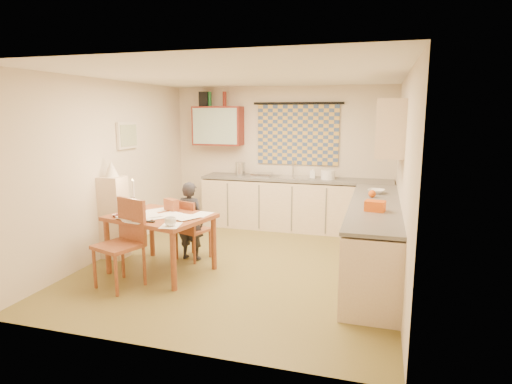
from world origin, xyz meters
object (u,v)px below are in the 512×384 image
(counter_back, at_px, (295,204))
(dining_table, at_px, (161,243))
(person, at_px, (190,221))
(shelf_stand, at_px, (114,217))
(counter_right, at_px, (374,239))
(stove, at_px, (372,264))
(chair_far, at_px, (193,240))

(counter_back, distance_m, dining_table, 2.81)
(counter_back, xyz_separation_m, person, (-1.10, -1.97, 0.10))
(person, bearing_deg, shelf_stand, 14.68)
(dining_table, relative_size, shelf_stand, 1.20)
(counter_back, height_order, counter_right, same)
(stove, height_order, person, person)
(shelf_stand, bearing_deg, dining_table, -19.65)
(dining_table, bearing_deg, counter_back, 76.91)
(chair_far, relative_size, person, 0.77)
(counter_back, bearing_deg, person, -119.12)
(stove, relative_size, shelf_stand, 0.75)
(stove, bearing_deg, chair_far, 162.46)
(counter_right, relative_size, chair_far, 3.44)
(counter_right, xyz_separation_m, chair_far, (-2.45, -0.15, -0.19))
(chair_far, xyz_separation_m, person, (-0.02, -0.02, 0.29))
(counter_back, height_order, person, person)
(dining_table, bearing_deg, counter_right, 28.60)
(counter_back, xyz_separation_m, dining_table, (-1.26, -2.51, -0.07))
(stove, bearing_deg, person, 163.04)
(counter_back, xyz_separation_m, chair_far, (-1.08, -1.95, -0.19))
(stove, relative_size, dining_table, 0.63)
(counter_back, height_order, chair_far, counter_back)
(counter_right, xyz_separation_m, shelf_stand, (-3.54, -0.38, 0.13))
(person, height_order, shelf_stand, shelf_stand)
(stove, height_order, dining_table, stove)
(counter_right, distance_m, stove, 0.92)
(dining_table, height_order, chair_far, chair_far)
(counter_back, relative_size, counter_right, 1.12)
(counter_back, relative_size, stove, 3.77)
(stove, distance_m, chair_far, 2.58)
(person, xyz_separation_m, shelf_stand, (-1.07, -0.21, 0.03))
(person, relative_size, shelf_stand, 0.95)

